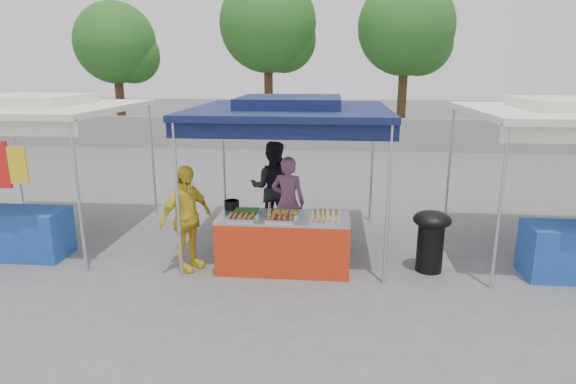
# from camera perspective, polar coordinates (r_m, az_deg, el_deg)

# --- Properties ---
(ground_plane) EXTENTS (80.00, 80.00, 0.00)m
(ground_plane) POSITION_cam_1_polar(r_m,az_deg,el_deg) (7.67, -0.43, -8.74)
(ground_plane) COLOR #5C5C5F
(back_wall) EXTENTS (40.00, 0.25, 1.20)m
(back_wall) POSITION_cam_1_polar(r_m,az_deg,el_deg) (18.19, 3.14, 6.87)
(back_wall) COLOR gray
(back_wall) RESTS_ON ground_plane
(main_canopy) EXTENTS (3.20, 3.20, 2.57)m
(main_canopy) POSITION_cam_1_polar(r_m,az_deg,el_deg) (8.04, 0.25, 9.81)
(main_canopy) COLOR silver
(main_canopy) RESTS_ON ground_plane
(neighbor_stall_left) EXTENTS (3.20, 3.20, 2.57)m
(neighbor_stall_left) POSITION_cam_1_polar(r_m,az_deg,el_deg) (9.32, -28.80, 3.90)
(neighbor_stall_left) COLOR silver
(neighbor_stall_left) RESTS_ON ground_plane
(tree_0) EXTENTS (3.36, 3.28, 5.63)m
(tree_0) POSITION_cam_1_polar(r_m,az_deg,el_deg) (21.71, -19.34, 15.95)
(tree_0) COLOR #422C19
(tree_0) RESTS_ON ground_plane
(tree_1) EXTENTS (3.87, 3.87, 6.65)m
(tree_1) POSITION_cam_1_polar(r_m,az_deg,el_deg) (20.43, -1.94, 18.84)
(tree_1) COLOR #422C19
(tree_1) RESTS_ON ground_plane
(tree_2) EXTENTS (3.74, 3.72, 6.40)m
(tree_2) POSITION_cam_1_polar(r_m,az_deg,el_deg) (20.26, 14.20, 17.97)
(tree_2) COLOR #422C19
(tree_2) RESTS_ON ground_plane
(vendor_table) EXTENTS (2.00, 0.80, 0.85)m
(vendor_table) POSITION_cam_1_polar(r_m,az_deg,el_deg) (7.42, -0.52, -6.04)
(vendor_table) COLOR red
(vendor_table) RESTS_ON ground_plane
(food_tray_fl) EXTENTS (0.42, 0.30, 0.07)m
(food_tray_fl) POSITION_cam_1_polar(r_m,az_deg,el_deg) (7.14, -5.57, -3.05)
(food_tray_fl) COLOR silver
(food_tray_fl) RESTS_ON vendor_table
(food_tray_fm) EXTENTS (0.42, 0.30, 0.07)m
(food_tray_fm) POSITION_cam_1_polar(r_m,az_deg,el_deg) (7.06, -0.98, -3.18)
(food_tray_fm) COLOR silver
(food_tray_fm) RESTS_ON vendor_table
(food_tray_fr) EXTENTS (0.42, 0.30, 0.07)m
(food_tray_fr) POSITION_cam_1_polar(r_m,az_deg,el_deg) (7.01, 4.33, -3.36)
(food_tray_fr) COLOR silver
(food_tray_fr) RESTS_ON vendor_table
(food_tray_bl) EXTENTS (0.42, 0.30, 0.07)m
(food_tray_bl) POSITION_cam_1_polar(r_m,az_deg,el_deg) (7.40, -4.95, -2.39)
(food_tray_bl) COLOR silver
(food_tray_bl) RESTS_ON vendor_table
(food_tray_bm) EXTENTS (0.42, 0.30, 0.07)m
(food_tray_bm) POSITION_cam_1_polar(r_m,az_deg,el_deg) (7.32, -0.38, -2.53)
(food_tray_bm) COLOR silver
(food_tray_bm) RESTS_ON vendor_table
(food_tray_br) EXTENTS (0.42, 0.30, 0.07)m
(food_tray_br) POSITION_cam_1_polar(r_m,az_deg,el_deg) (7.29, 4.44, -2.66)
(food_tray_br) COLOR silver
(food_tray_br) RESTS_ON vendor_table
(cooking_pot) EXTENTS (0.24, 0.24, 0.14)m
(cooking_pot) POSITION_cam_1_polar(r_m,az_deg,el_deg) (7.70, -6.68, -1.50)
(cooking_pot) COLOR black
(cooking_pot) RESTS_ON vendor_table
(skewer_cup) EXTENTS (0.08, 0.08, 0.10)m
(skewer_cup) POSITION_cam_1_polar(r_m,az_deg,el_deg) (7.07, -2.20, -3.06)
(skewer_cup) COLOR silver
(skewer_cup) RESTS_ON vendor_table
(wok_burner) EXTENTS (0.57, 0.57, 0.96)m
(wok_burner) POSITION_cam_1_polar(r_m,az_deg,el_deg) (7.62, 16.57, -4.99)
(wok_burner) COLOR black
(wok_burner) RESTS_ON ground_plane
(crate_left) EXTENTS (0.51, 0.36, 0.31)m
(crate_left) POSITION_cam_1_polar(r_m,az_deg,el_deg) (8.27, -2.49, -5.86)
(crate_left) COLOR #1431A7
(crate_left) RESTS_ON ground_plane
(crate_right) EXTENTS (0.56, 0.39, 0.33)m
(crate_right) POSITION_cam_1_polar(r_m,az_deg,el_deg) (8.13, 2.71, -6.12)
(crate_right) COLOR #1431A7
(crate_right) RESTS_ON ground_plane
(crate_stacked) EXTENTS (0.53, 0.37, 0.32)m
(crate_stacked) POSITION_cam_1_polar(r_m,az_deg,el_deg) (8.02, 2.74, -3.93)
(crate_stacked) COLOR #1431A7
(crate_stacked) RESTS_ON crate_right
(vendor_woman) EXTENTS (0.63, 0.46, 1.59)m
(vendor_woman) POSITION_cam_1_polar(r_m,az_deg,el_deg) (8.24, -0.00, -1.21)
(vendor_woman) COLOR #8D597F
(vendor_woman) RESTS_ON ground_plane
(helper_man) EXTENTS (0.86, 0.67, 1.73)m
(helper_man) POSITION_cam_1_polar(r_m,az_deg,el_deg) (8.97, -1.83, 0.57)
(helper_man) COLOR black
(helper_man) RESTS_ON ground_plane
(customer_person) EXTENTS (0.85, 1.02, 1.64)m
(customer_person) POSITION_cam_1_polar(r_m,az_deg,el_deg) (7.46, -12.00, -3.08)
(customer_person) COLOR yellow
(customer_person) RESTS_ON ground_plane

